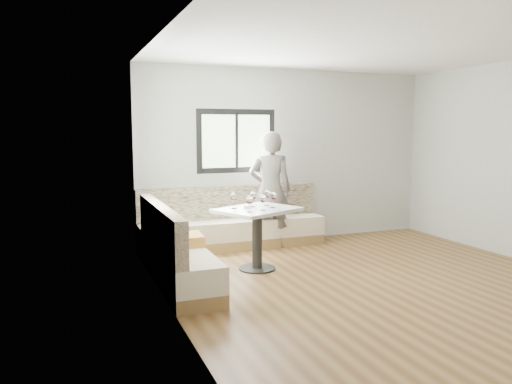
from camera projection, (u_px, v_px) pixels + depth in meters
room at (368, 165)px, 5.94m from camera, size 5.01×5.01×2.81m
banquette at (210, 238)px, 6.96m from camera, size 2.90×2.80×0.95m
table at (257, 224)px, 6.51m from camera, size 1.22×1.11×0.81m
person at (270, 190)px, 7.71m from camera, size 0.76×0.63×1.80m
olive_ramekin at (247, 207)px, 6.49m from camera, size 0.10×0.10×0.04m
wine_glass_a at (249, 200)px, 6.16m from camera, size 0.10×0.10×0.21m
wine_glass_b at (263, 199)px, 6.29m from camera, size 0.10×0.10×0.21m
wine_glass_c at (273, 196)px, 6.52m from camera, size 0.10×0.10×0.21m
wine_glass_d at (253, 196)px, 6.58m from camera, size 0.10×0.10×0.21m
wine_glass_e at (267, 195)px, 6.70m from camera, size 0.10×0.10×0.21m
wine_glass_f at (234, 197)px, 6.45m from camera, size 0.10×0.10×0.21m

